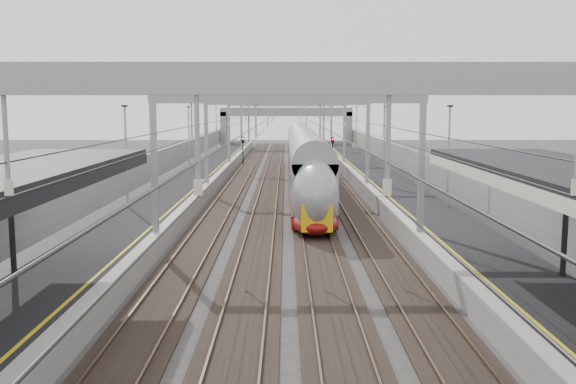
{
  "coord_description": "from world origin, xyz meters",
  "views": [
    {
      "loc": [
        -0.11,
        -8.08,
        6.91
      ],
      "look_at": [
        0.0,
        22.03,
        2.94
      ],
      "focal_mm": 40.0,
      "sensor_mm": 36.0,
      "label": 1
    }
  ],
  "objects": [
    {
      "name": "platform_left",
      "position": [
        -8.0,
        45.0,
        0.5
      ],
      "size": [
        4.0,
        120.0,
        1.0
      ],
      "primitive_type": "cube",
      "color": "black",
      "rests_on": "ground"
    },
    {
      "name": "platform_right",
      "position": [
        8.0,
        45.0,
        0.5
      ],
      "size": [
        4.0,
        120.0,
        1.0
      ],
      "primitive_type": "cube",
      "color": "black",
      "rests_on": "ground"
    },
    {
      "name": "tracks",
      "position": [
        0.0,
        45.0,
        0.05
      ],
      "size": [
        11.4,
        140.0,
        0.2
      ],
      "color": "black",
      "rests_on": "ground"
    },
    {
      "name": "overhead_line",
      "position": [
        0.0,
        51.62,
        6.14
      ],
      "size": [
        13.0,
        140.0,
        6.6
      ],
      "color": "#91939A",
      "rests_on": "platform_left"
    },
    {
      "name": "overbridge",
      "position": [
        0.0,
        100.0,
        5.31
      ],
      "size": [
        22.0,
        2.2,
        6.9
      ],
      "color": "slate",
      "rests_on": "ground"
    },
    {
      "name": "wall_left",
      "position": [
        -11.2,
        45.0,
        1.6
      ],
      "size": [
        0.3,
        120.0,
        3.2
      ],
      "primitive_type": "cube",
      "color": "slate",
      "rests_on": "ground"
    },
    {
      "name": "wall_right",
      "position": [
        11.2,
        45.0,
        1.6
      ],
      "size": [
        0.3,
        120.0,
        3.2
      ],
      "primitive_type": "cube",
      "color": "slate",
      "rests_on": "ground"
    },
    {
      "name": "train",
      "position": [
        1.5,
        46.29,
        2.02
      ],
      "size": [
        2.59,
        47.21,
        4.1
      ],
      "color": "maroon",
      "rests_on": "ground"
    },
    {
      "name": "signal_green",
      "position": [
        -5.2,
        68.2,
        2.42
      ],
      "size": [
        0.32,
        0.32,
        3.48
      ],
      "color": "black",
      "rests_on": "ground"
    },
    {
      "name": "signal_red_near",
      "position": [
        3.2,
        68.78,
        2.42
      ],
      "size": [
        0.32,
        0.32,
        3.48
      ],
      "color": "black",
      "rests_on": "ground"
    },
    {
      "name": "signal_red_far",
      "position": [
        5.4,
        67.06,
        2.42
      ],
      "size": [
        0.32,
        0.32,
        3.48
      ],
      "color": "black",
      "rests_on": "ground"
    }
  ]
}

